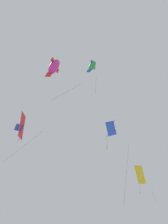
{
  "coord_description": "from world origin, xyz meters",
  "views": [
    {
      "loc": [
        -24.49,
        -7.84,
        11.59
      ],
      "look_at": [
        -1.95,
        -0.38,
        36.89
      ],
      "focal_mm": 61.32,
      "sensor_mm": 36.0,
      "label": 1
    }
  ],
  "objects_px": {
    "kite_delta_upper_right": "(21,126)",
    "kite_delta_near_left": "(140,175)",
    "kite_fish_near_right": "(54,67)",
    "kite_fish_highest": "(92,66)",
    "kite_diamond_mid_left": "(111,129)"
  },
  "relations": [
    {
      "from": "kite_fish_highest",
      "to": "kite_diamond_mid_left",
      "type": "distance_m",
      "value": 6.16
    },
    {
      "from": "kite_fish_near_right",
      "to": "kite_delta_near_left",
      "type": "relative_size",
      "value": 1.94
    },
    {
      "from": "kite_diamond_mid_left",
      "to": "kite_delta_near_left",
      "type": "xyz_separation_m",
      "value": [
        3.86,
        -1.48,
        -2.7
      ]
    },
    {
      "from": "kite_diamond_mid_left",
      "to": "kite_fish_near_right",
      "type": "bearing_deg",
      "value": 143.71
    },
    {
      "from": "kite_fish_near_right",
      "to": "kite_fish_highest",
      "type": "distance_m",
      "value": 3.56
    },
    {
      "from": "kite_delta_upper_right",
      "to": "kite_delta_near_left",
      "type": "xyz_separation_m",
      "value": [
        7.01,
        -8.88,
        -2.42
      ]
    },
    {
      "from": "kite_diamond_mid_left",
      "to": "kite_delta_near_left",
      "type": "distance_m",
      "value": 4.94
    },
    {
      "from": "kite_delta_upper_right",
      "to": "kite_diamond_mid_left",
      "type": "relative_size",
      "value": 0.65
    },
    {
      "from": "kite_fish_highest",
      "to": "kite_delta_near_left",
      "type": "xyz_separation_m",
      "value": [
        7.77,
        -1.95,
        -7.44
      ]
    },
    {
      "from": "kite_fish_near_right",
      "to": "kite_diamond_mid_left",
      "type": "xyz_separation_m",
      "value": [
        5.17,
        -3.78,
        -4.37
      ]
    },
    {
      "from": "kite_delta_upper_right",
      "to": "kite_fish_highest",
      "type": "bearing_deg",
      "value": -121.26
    },
    {
      "from": "kite_fish_near_right",
      "to": "kite_fish_highest",
      "type": "bearing_deg",
      "value": -69.01
    },
    {
      "from": "kite_fish_near_right",
      "to": "kite_delta_upper_right",
      "type": "bearing_deg",
      "value": 61.11
    },
    {
      "from": "kite_fish_near_right",
      "to": "kite_diamond_mid_left",
      "type": "relative_size",
      "value": 0.87
    },
    {
      "from": "kite_fish_near_right",
      "to": "kite_delta_upper_right",
      "type": "xyz_separation_m",
      "value": [
        2.02,
        3.62,
        -4.66
      ]
    }
  ]
}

